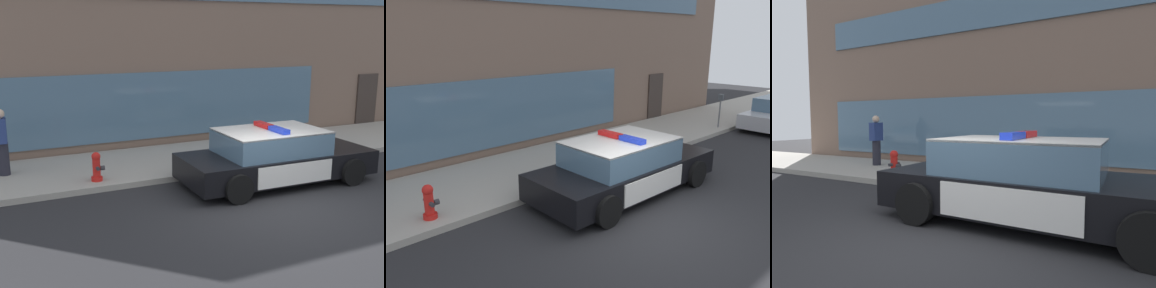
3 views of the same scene
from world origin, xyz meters
TOP-DOWN VIEW (x-y plane):
  - ground at (0.00, 0.00)m, footprint 48.00×48.00m
  - sidewalk at (0.00, 4.22)m, footprint 48.00×3.34m
  - storefront_building at (1.37, 11.46)m, footprint 23.71×11.14m
  - police_cruiser at (1.02, 1.45)m, footprint 4.95×2.22m
  - fire_hydrant at (-3.12, 3.04)m, footprint 0.34×0.39m
  - parking_meter at (8.72, 2.93)m, footprint 0.12×0.18m

SIDE VIEW (x-z plane):
  - ground at x=0.00m, z-range 0.00..0.00m
  - sidewalk at x=0.00m, z-range 0.00..0.15m
  - fire_hydrant at x=-3.12m, z-range 0.14..0.86m
  - police_cruiser at x=1.02m, z-range -0.07..1.43m
  - parking_meter at x=8.72m, z-range 0.41..1.75m
  - storefront_building at x=1.37m, z-range 0.00..7.26m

